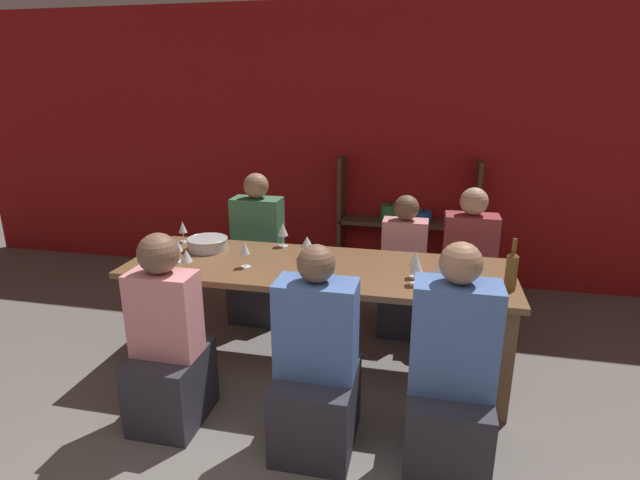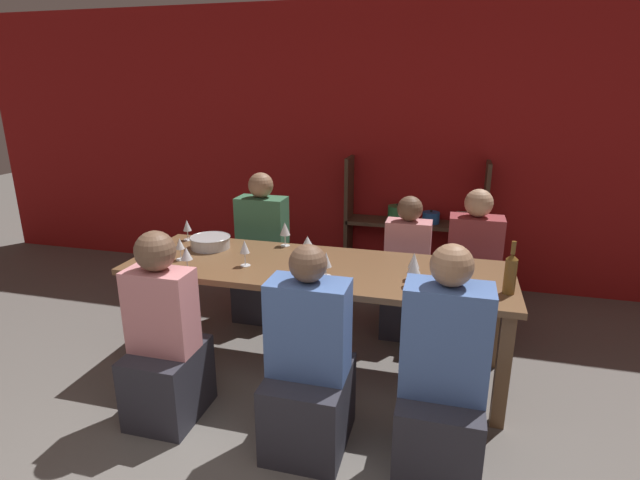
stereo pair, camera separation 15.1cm
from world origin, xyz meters
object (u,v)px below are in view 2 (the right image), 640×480
Objects in this scene: wine_glass_white_c at (414,261)px; wine_glass_white_a at (307,242)px; wine_glass_empty_a at (180,245)px; wine_glass_red_d at (187,226)px; person_near_a at (165,350)px; person_far_c at (406,283)px; wine_glass_red_c at (245,248)px; person_near_b at (441,393)px; wine_bottle_green at (510,273)px; wine_glass_white_d at (457,258)px; dining_table at (316,278)px; wine_glass_red_b at (285,230)px; person_far_a at (264,264)px; mixing_bowl at (210,242)px; person_far_b at (471,283)px; wine_glass_white_e at (326,260)px; person_near_c at (309,376)px; wine_glass_white_b at (439,268)px; wine_glass_red_e at (414,267)px; wine_glass_red_a at (186,254)px; shelf_unit at (414,247)px.

wine_glass_white_a is at bearing 163.68° from wine_glass_white_c.
wine_glass_white_a is 0.88m from wine_glass_empty_a.
person_near_a is at bearing -68.74° from wine_glass_red_d.
wine_glass_empty_a is at bearing 29.77° from person_far_c.
wine_glass_red_c is 1.55m from person_near_b.
wine_bottle_green is 2.02× the size of wine_glass_white_d.
wine_glass_red_b is (-0.34, 0.36, 0.22)m from dining_table.
wine_glass_white_c reaches higher than wine_glass_empty_a.
wine_glass_red_c is at bearing 104.01° from person_far_a.
person_far_b is (1.91, 0.63, -0.38)m from mixing_bowl.
wine_glass_empty_a is at bearing 177.82° from wine_glass_white_e.
person_far_a is (-0.33, 0.38, -0.44)m from wine_glass_red_b.
wine_glass_white_c is 0.93m from person_far_c.
person_far_b is at bearing 65.55° from wine_glass_white_c.
person_near_c is at bearing 75.97° from person_far_c.
wine_bottle_green reaches higher than wine_glass_white_b.
wine_glass_red_e is 0.14× the size of person_near_b.
wine_glass_red_a is 0.93× the size of wine_glass_red_e.
wine_glass_red_a is 0.63m from person_near_a.
person_near_a reaches higher than wine_bottle_green.
person_far_b is (1.51, 0.92, -0.46)m from wine_glass_red_c.
wine_glass_white_c is 0.87m from person_near_b.
wine_bottle_green is at bearing -1.13° from wine_glass_red_c.
wine_glass_red_c is 1.40m from person_far_c.
wine_glass_white_c is at bearing 171.55° from wine_bottle_green.
wine_glass_white_e is at bearing -179.43° from wine_bottle_green.
wine_glass_white_e is at bearing -49.25° from wine_glass_red_b.
mixing_bowl is at bearing 177.33° from wine_glass_white_d.
wine_glass_red_a is at bearing 154.17° from person_near_c.
person_near_c is (-0.88, -1.57, -0.01)m from person_far_b.
wine_glass_red_e is 0.15× the size of person_near_c.
wine_glass_white_a is (-0.10, 0.14, 0.20)m from dining_table.
wine_glass_white_d is (1.70, 0.39, -0.00)m from wine_glass_red_a.
wine_glass_white_a is 0.88× the size of wine_glass_red_c.
person_far_a is at bearing -141.80° from shelf_unit.
wine_glass_white_a is 0.14× the size of person_far_c.
person_far_a reaches higher than wine_glass_white_c.
shelf_unit is at bearing 77.23° from wine_glass_white_e.
wine_glass_red_b is 0.16× the size of person_near_c.
shelf_unit is at bearing 62.85° from person_near_a.
wine_glass_red_c is 0.14× the size of person_near_b.
wine_glass_white_e is at bearing -55.61° from wine_glass_white_a.
dining_table is 16.31× the size of wine_glass_white_d.
wine_glass_white_d is at bearing 66.04° from wine_glass_white_b.
person_near_b reaches higher than person_near_a.
wine_bottle_green is 0.39m from wine_glass_white_d.
wine_glass_white_c is 0.55m from wine_glass_white_e.
wine_glass_white_c is at bearing -11.84° from wine_glass_red_d.
wine_glass_red_a is 0.91m from wine_glass_white_e.
person_near_c is (-0.70, 0.02, -0.03)m from person_near_b.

